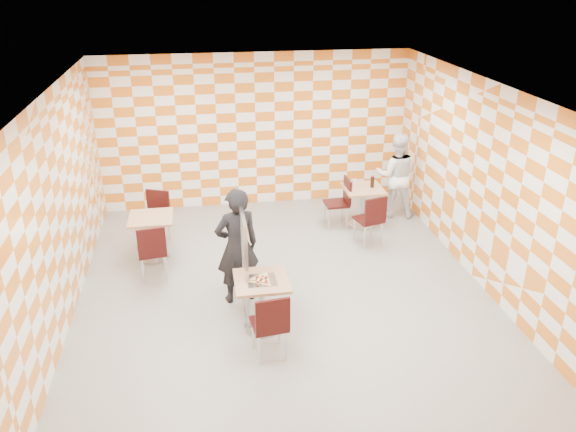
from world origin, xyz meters
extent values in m
plane|color=gray|center=(0.00, 0.00, 0.00)|extent=(7.00, 7.00, 0.00)
plane|color=white|center=(0.00, 0.00, 3.00)|extent=(7.00, 7.00, 0.00)
plane|color=white|center=(0.00, 3.50, 1.50)|extent=(6.00, 0.00, 6.00)
plane|color=white|center=(-3.00, 0.00, 1.50)|extent=(0.00, 7.00, 7.00)
plane|color=white|center=(3.00, 0.00, 1.50)|extent=(0.00, 7.00, 7.00)
cube|color=tan|center=(-0.42, -0.85, 0.73)|extent=(0.70, 0.70, 0.04)
cylinder|color=#A5A5AA|center=(-0.42, -0.85, 0.37)|extent=(0.08, 0.08, 0.70)
cylinder|color=#A5A5AA|center=(-0.42, -0.85, 0.01)|extent=(0.50, 0.50, 0.03)
cube|color=tan|center=(1.80, 2.08, 0.73)|extent=(0.70, 0.70, 0.04)
cylinder|color=#A5A5AA|center=(1.80, 2.08, 0.37)|extent=(0.08, 0.08, 0.70)
cylinder|color=#A5A5AA|center=(1.80, 2.08, 0.01)|extent=(0.50, 0.50, 0.03)
cube|color=tan|center=(-1.96, 1.40, 0.73)|extent=(0.70, 0.70, 0.04)
cylinder|color=#A5A5AA|center=(-1.96, 1.40, 0.37)|extent=(0.08, 0.08, 0.70)
cylinder|color=#A5A5AA|center=(-1.96, 1.40, 0.01)|extent=(0.50, 0.50, 0.03)
cube|color=black|center=(-0.40, -1.42, 0.45)|extent=(0.46, 0.46, 0.04)
cube|color=black|center=(-0.38, -1.62, 0.70)|extent=(0.42, 0.09, 0.45)
cylinder|color=silver|center=(-0.25, -1.23, 0.21)|extent=(0.03, 0.03, 0.43)
cylinder|color=silver|center=(-0.59, -1.27, 0.21)|extent=(0.03, 0.03, 0.43)
cylinder|color=silver|center=(-0.21, -1.57, 0.21)|extent=(0.03, 0.03, 0.43)
cylinder|color=silver|center=(-0.55, -1.60, 0.21)|extent=(0.03, 0.03, 0.43)
cube|color=black|center=(1.70, 1.36, 0.45)|extent=(0.51, 0.51, 0.04)
cube|color=black|center=(1.75, 1.17, 0.70)|extent=(0.42, 0.15, 0.45)
cylinder|color=silver|center=(1.82, 1.57, 0.21)|extent=(0.03, 0.03, 0.43)
cylinder|color=silver|center=(1.49, 1.48, 0.21)|extent=(0.03, 0.03, 0.43)
cylinder|color=silver|center=(1.91, 1.24, 0.21)|extent=(0.03, 0.03, 0.43)
cylinder|color=silver|center=(1.58, 1.15, 0.21)|extent=(0.03, 0.03, 0.43)
cube|color=black|center=(1.32, 2.13, 0.45)|extent=(0.43, 0.43, 0.04)
cube|color=black|center=(1.52, 2.14, 0.70)|extent=(0.05, 0.42, 0.45)
cylinder|color=silver|center=(1.14, 2.30, 0.21)|extent=(0.03, 0.03, 0.43)
cylinder|color=silver|center=(1.15, 1.96, 0.21)|extent=(0.03, 0.03, 0.43)
cylinder|color=silver|center=(1.48, 2.30, 0.21)|extent=(0.03, 0.03, 0.43)
cylinder|color=silver|center=(1.49, 1.96, 0.21)|extent=(0.03, 0.03, 0.43)
cube|color=black|center=(-1.93, 0.76, 0.45)|extent=(0.48, 0.48, 0.04)
cube|color=black|center=(-1.90, 0.56, 0.70)|extent=(0.42, 0.10, 0.45)
cylinder|color=silver|center=(-1.78, 0.95, 0.21)|extent=(0.03, 0.03, 0.43)
cylinder|color=silver|center=(-2.12, 0.90, 0.21)|extent=(0.03, 0.03, 0.43)
cylinder|color=silver|center=(-1.73, 0.62, 0.21)|extent=(0.03, 0.03, 0.43)
cylinder|color=silver|center=(-2.07, 0.57, 0.21)|extent=(0.03, 0.03, 0.43)
cube|color=black|center=(-1.95, 1.94, 0.45)|extent=(0.55, 0.55, 0.04)
cube|color=black|center=(-1.87, 2.12, 0.70)|extent=(0.40, 0.20, 0.45)
cylinder|color=silver|center=(-2.17, 1.84, 0.21)|extent=(0.03, 0.03, 0.43)
cylinder|color=silver|center=(-1.85, 1.71, 0.21)|extent=(0.03, 0.03, 0.43)
cylinder|color=silver|center=(-2.04, 2.16, 0.21)|extent=(0.03, 0.03, 0.43)
cylinder|color=silver|center=(-1.73, 2.03, 0.21)|extent=(0.03, 0.03, 0.43)
cube|color=white|center=(-0.61, -0.22, 0.80)|extent=(0.02, 1.30, 1.40)
cube|color=#B2B2B7|center=(-0.61, -0.22, 1.52)|extent=(0.05, 1.30, 0.05)
cube|color=#B2B2B7|center=(-0.61, -0.22, 0.08)|extent=(0.05, 1.30, 0.05)
cube|color=#B2B2B7|center=(-0.61, -0.87, 0.80)|extent=(0.05, 0.05, 1.50)
cylinder|color=#B2B2B7|center=(-0.61, -0.87, 0.03)|extent=(0.08, 0.08, 0.05)
cube|color=#B2B2B7|center=(-0.61, 0.43, 0.80)|extent=(0.05, 0.05, 1.50)
cylinder|color=#B2B2B7|center=(-0.61, 0.43, 0.03)|extent=(0.08, 0.08, 0.05)
imported|color=black|center=(-0.67, -0.08, 0.86)|extent=(0.71, 0.55, 1.73)
imported|color=white|center=(2.55, 2.45, 0.82)|extent=(0.94, 0.82, 1.64)
cube|color=silver|center=(-0.42, -0.87, 0.75)|extent=(0.38, 0.34, 0.01)
cone|color=tan|center=(-0.42, -0.87, 0.77)|extent=(0.40, 0.40, 0.02)
cone|color=#F2D88C|center=(-0.42, -0.85, 0.78)|extent=(0.33, 0.33, 0.01)
cylinder|color=maroon|center=(-0.48, -0.97, 0.79)|extent=(0.04, 0.04, 0.01)
cylinder|color=maroon|center=(-0.37, -0.96, 0.79)|extent=(0.04, 0.04, 0.01)
cylinder|color=maroon|center=(-0.42, -0.89, 0.79)|extent=(0.04, 0.04, 0.01)
cylinder|color=maroon|center=(-0.47, -0.84, 0.79)|extent=(0.04, 0.04, 0.01)
cylinder|color=maroon|center=(-0.36, -0.86, 0.79)|extent=(0.04, 0.04, 0.01)
torus|color=black|center=(-0.37, -0.90, 0.79)|extent=(0.03, 0.03, 0.01)
torus|color=black|center=(-0.44, -0.93, 0.79)|extent=(0.03, 0.03, 0.01)
torus|color=black|center=(-0.40, -0.83, 0.79)|extent=(0.03, 0.03, 0.01)
torus|color=black|center=(-0.49, -0.89, 0.79)|extent=(0.03, 0.03, 0.01)
cylinder|color=white|center=(1.64, 2.16, 0.83)|extent=(0.06, 0.06, 0.16)
cylinder|color=red|center=(1.64, 2.16, 0.93)|extent=(0.04, 0.04, 0.04)
cylinder|color=black|center=(1.97, 2.09, 0.85)|extent=(0.07, 0.07, 0.20)
cylinder|color=red|center=(1.97, 2.09, 0.96)|extent=(0.03, 0.03, 0.03)
camera|label=1|loc=(-1.09, -7.10, 4.49)|focal=35.00mm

